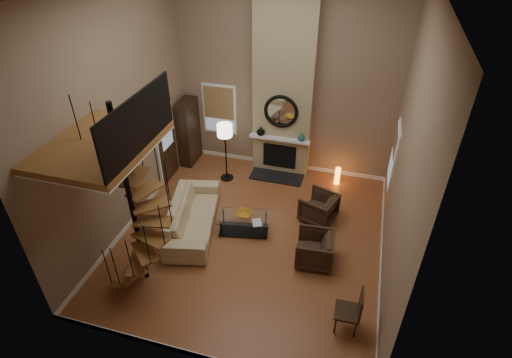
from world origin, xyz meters
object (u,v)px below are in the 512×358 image
(floor_lamp, at_px, (225,135))
(side_chair, at_px, (353,310))
(hutch, at_px, (188,133))
(armchair_near, at_px, (321,209))
(accent_lamp, at_px, (337,176))
(coffee_table, at_px, (244,222))
(sofa, at_px, (192,215))
(armchair_far, at_px, (318,250))

(floor_lamp, relative_size, side_chair, 1.76)
(hutch, relative_size, floor_lamp, 1.15)
(armchair_near, distance_m, accent_lamp, 1.71)
(hutch, relative_size, side_chair, 2.02)
(coffee_table, xyz_separation_m, side_chair, (2.71, -2.03, 0.24))
(sofa, xyz_separation_m, side_chair, (3.93, -1.82, 0.13))
(side_chair, bearing_deg, floor_lamp, 133.48)
(hutch, height_order, armchair_far, hutch)
(armchair_near, xyz_separation_m, armchair_far, (0.14, -1.43, 0.00))
(coffee_table, bearing_deg, armchair_near, 28.33)
(hutch, height_order, armchair_near, hutch)
(hutch, distance_m, armchair_far, 5.43)
(armchair_near, relative_size, coffee_table, 0.59)
(armchair_far, bearing_deg, accent_lamp, 174.40)
(armchair_near, bearing_deg, hutch, -93.28)
(accent_lamp, xyz_separation_m, side_chair, (0.78, -4.65, 0.28))
(coffee_table, bearing_deg, floor_lamp, 119.26)
(side_chair, bearing_deg, coffee_table, 143.15)
(hutch, bearing_deg, accent_lamp, -0.35)
(floor_lamp, bearing_deg, accent_lamp, 11.04)
(coffee_table, height_order, side_chair, side_chair)
(hutch, height_order, sofa, hutch)
(hutch, distance_m, coffee_table, 3.71)
(armchair_far, height_order, coffee_table, armchair_far)
(hutch, distance_m, accent_lamp, 4.50)
(armchair_near, distance_m, side_chair, 3.12)
(hutch, xyz_separation_m, sofa, (1.30, -2.86, -0.55))
(armchair_far, height_order, accent_lamp, armchair_far)
(armchair_far, distance_m, floor_lamp, 4.06)
(armchair_near, bearing_deg, coffee_table, -42.84)
(hutch, xyz_separation_m, coffee_table, (2.52, -2.65, -0.67))
(floor_lamp, distance_m, side_chair, 5.65)
(accent_lamp, distance_m, side_chair, 4.72)
(hutch, relative_size, armchair_near, 2.46)
(armchair_near, bearing_deg, sofa, -49.93)
(hutch, xyz_separation_m, floor_lamp, (1.39, -0.62, 0.46))
(sofa, height_order, armchair_near, sofa)
(sofa, distance_m, coffee_table, 1.24)
(hutch, height_order, accent_lamp, hutch)
(side_chair, bearing_deg, armchair_far, 119.15)
(armchair_far, bearing_deg, coffee_table, -109.55)
(hutch, distance_m, side_chair, 7.03)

